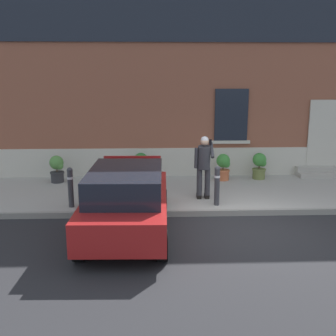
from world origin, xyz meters
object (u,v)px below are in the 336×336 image
Objects in this scene: hatchback_car_red at (127,199)px; planter_cream at (141,165)px; person_on_phone at (204,163)px; bollard_near_person at (217,184)px; planter_olive at (259,165)px; bollard_far_left at (70,186)px; planter_charcoal at (57,168)px; planter_terracotta at (223,166)px.

planter_cream is (0.22, 4.37, -0.18)m from hatchback_car_red.
hatchback_car_red is 2.35× the size of person_on_phone.
hatchback_car_red is at bearing -146.66° from bollard_near_person.
bollard_near_person reaches higher than planter_olive.
person_on_phone is (3.49, 0.55, 0.44)m from bollard_far_left.
planter_olive is at bearing 45.71° from hatchback_car_red.
bollard_far_left is 1.22× the size of planter_charcoal.
hatchback_car_red is 3.94× the size of bollard_near_person.
hatchback_car_red reaches higher than planter_charcoal.
planter_charcoal and planter_olive have the same top height.
planter_cream is 1.00× the size of planter_olive.
bollard_near_person is 3.53m from planter_cream.
person_on_phone is at bearing 45.92° from hatchback_car_red.
bollard_near_person is 0.76m from person_on_phone.
hatchback_car_red is at bearing -134.29° from planter_olive.
person_on_phone is at bearing -113.84° from planter_terracotta.
bollard_far_left is 1.22× the size of planter_cream.
planter_cream is at bearing 177.29° from planter_olive.
planter_cream is 1.00× the size of planter_terracotta.
person_on_phone is 3.07m from planter_olive.
bollard_far_left is at bearing -121.07° from planter_cream.
bollard_far_left is 2.69m from planter_charcoal.
planter_charcoal is at bearing 109.91° from bollard_far_left.
planter_charcoal is 1.00× the size of planter_olive.
bollard_near_person is 1.22× the size of planter_charcoal.
planter_charcoal is at bearing 160.93° from person_on_phone.
planter_cream is 2.67m from planter_terracotta.
bollard_near_person is at bearing -57.88° from person_on_phone.
bollard_far_left is 5.10m from planter_terracotta.
bollard_near_person is 0.60× the size of person_on_phone.
bollard_near_person is 5.32m from planter_charcoal.
bollard_near_person reaches higher than planter_cream.
hatchback_car_red is 2.85m from person_on_phone.
planter_terracotta is (0.62, 2.60, -0.11)m from bollard_near_person.
planter_terracotta is 1.22m from planter_olive.
planter_olive is at bearing 25.76° from bollard_far_left.
hatchback_car_red is 2.13m from bollard_far_left.
planter_charcoal and planter_terracotta have the same top height.
person_on_phone is (1.97, 2.03, 0.36)m from hatchback_car_red.
person_on_phone is 2.03× the size of planter_cream.
bollard_near_person is 1.22× the size of planter_olive.
bollard_far_left is 0.60× the size of person_on_phone.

